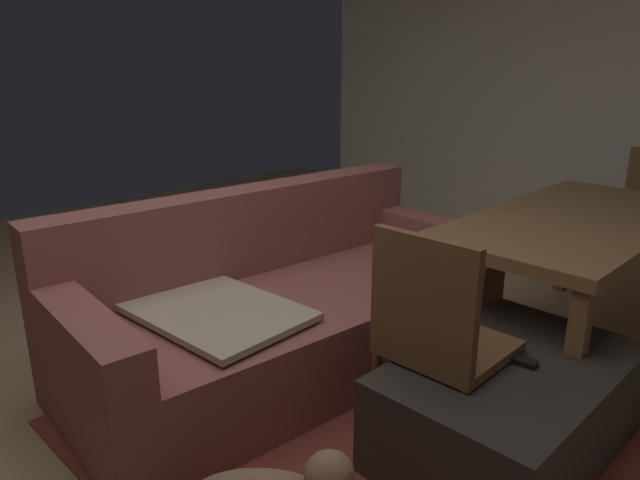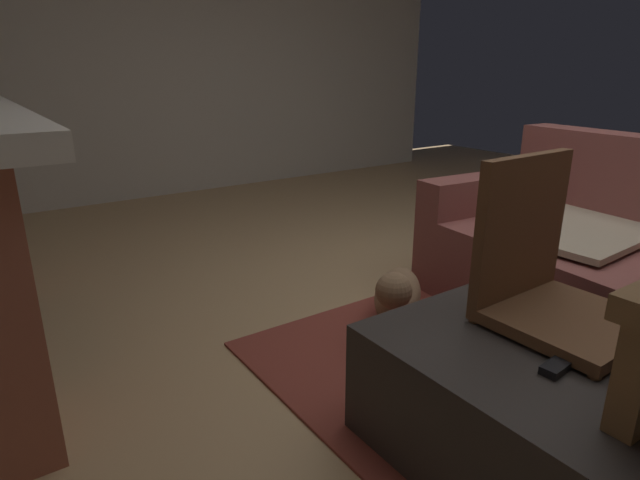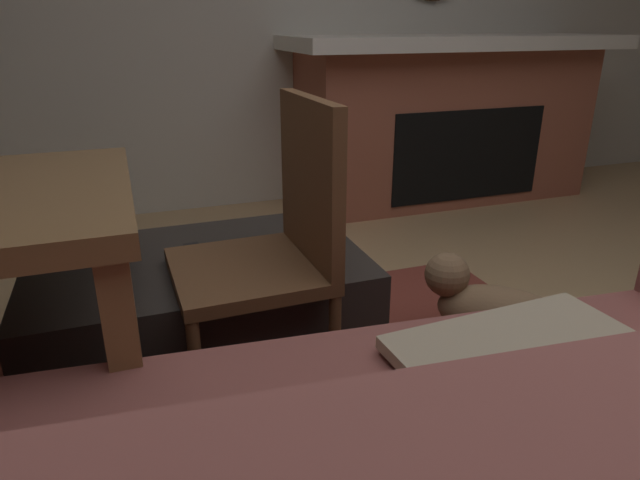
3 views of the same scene
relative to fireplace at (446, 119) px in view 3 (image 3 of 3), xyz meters
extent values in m
plane|color=tan|center=(1.14, 2.25, -0.53)|extent=(8.79, 8.79, 0.00)
cube|color=brown|center=(1.83, 2.00, -0.52)|extent=(2.60, 2.00, 0.01)
cube|color=#9E5642|center=(0.00, -0.02, -0.05)|extent=(1.89, 0.60, 0.97)
cube|color=black|center=(0.00, 0.24, -0.18)|extent=(1.04, 0.10, 0.56)
cube|color=white|center=(0.00, 0.03, 0.48)|extent=(2.13, 0.76, 0.08)
cube|color=tan|center=(1.23, 2.60, -0.08)|extent=(0.60, 0.87, 0.03)
cube|color=#2D2826|center=(1.83, 1.45, -0.33)|extent=(1.08, 0.69, 0.40)
cube|color=black|center=(1.83, 1.45, -0.12)|extent=(0.06, 0.16, 0.02)
cube|color=brown|center=(2.07, 2.03, -0.19)|extent=(0.07, 0.07, 0.68)
cube|color=brown|center=(2.07, 1.31, -0.19)|extent=(0.07, 0.07, 0.68)
cube|color=brown|center=(1.71, 1.67, -0.10)|extent=(0.45, 0.45, 0.04)
cube|color=brown|center=(1.51, 1.67, 0.16)|extent=(0.05, 0.44, 0.48)
cylinder|color=brown|center=(1.91, 1.88, -0.33)|extent=(0.04, 0.04, 0.41)
cylinder|color=brown|center=(1.91, 1.48, -0.33)|extent=(0.04, 0.04, 0.41)
cylinder|color=brown|center=(1.51, 1.87, -0.33)|extent=(0.04, 0.04, 0.41)
cylinder|color=brown|center=(1.51, 1.47, -0.33)|extent=(0.04, 0.04, 0.41)
ellipsoid|color=#8C6B4C|center=(0.83, 1.78, -0.37)|extent=(0.48, 0.51, 0.22)
sphere|color=#8C6B4C|center=(0.97, 1.61, -0.26)|extent=(0.16, 0.16, 0.16)
camera|label=1|loc=(-0.13, 0.55, 1.00)|focal=33.07mm
camera|label=2|loc=(2.49, 0.17, 0.67)|focal=29.34mm
camera|label=3|loc=(2.02, 3.16, 0.59)|focal=31.14mm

